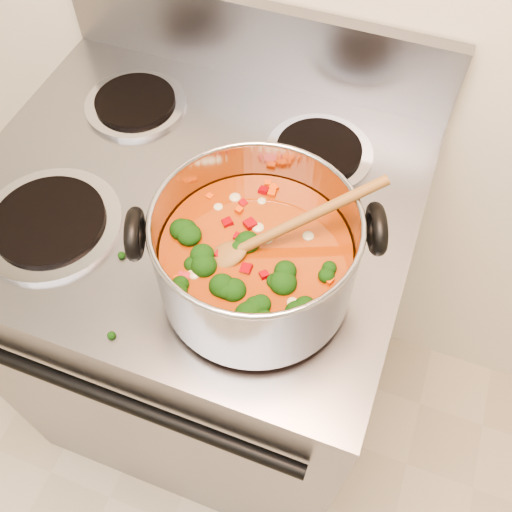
# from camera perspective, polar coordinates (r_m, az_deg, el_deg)

# --- Properties ---
(electric_range) EXTENTS (0.78, 0.71, 1.08)m
(electric_range) POSITION_cam_1_polar(r_m,az_deg,el_deg) (1.38, -4.73, -5.48)
(electric_range) COLOR gray
(electric_range) RESTS_ON ground
(stockpot) EXTENTS (0.35, 0.29, 0.17)m
(stockpot) POSITION_cam_1_polar(r_m,az_deg,el_deg) (0.80, 0.01, -0.09)
(stockpot) COLOR #9F9EA6
(stockpot) RESTS_ON electric_range
(wooden_spoon) EXTENTS (0.23, 0.18, 0.11)m
(wooden_spoon) POSITION_cam_1_polar(r_m,az_deg,el_deg) (0.77, 0.95, 1.88)
(wooden_spoon) COLOR brown
(wooden_spoon) RESTS_ON stockpot
(cooktop_crumbs) EXTENTS (0.10, 0.24, 0.01)m
(cooktop_crumbs) POSITION_cam_1_polar(r_m,az_deg,el_deg) (0.90, -9.65, -1.47)
(cooktop_crumbs) COLOR black
(cooktop_crumbs) RESTS_ON electric_range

